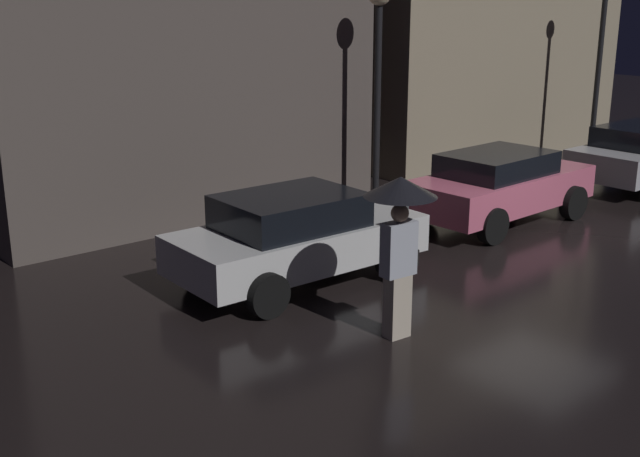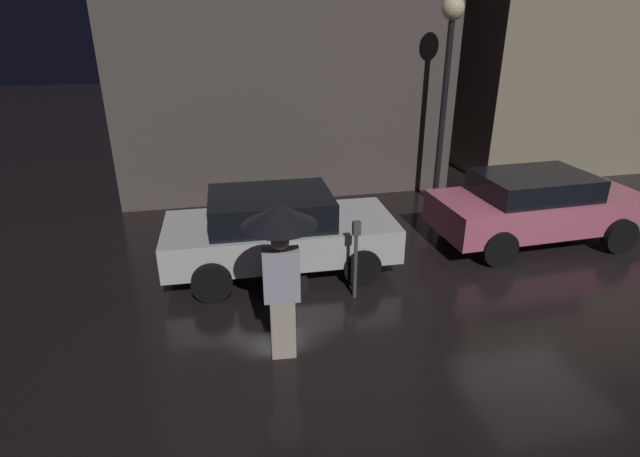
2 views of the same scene
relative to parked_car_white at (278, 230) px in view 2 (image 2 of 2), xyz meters
name	(u,v)px [view 2 (image 2 of 2)]	position (x,y,z in m)	size (l,w,h in m)	color
ground_plane	(551,279)	(4.64, -1.44, -0.76)	(60.00, 60.00, 0.00)	black
building_facade_right	(617,32)	(10.64, 5.06, 3.05)	(8.93, 3.00, 7.62)	gray
parked_car_white	(278,230)	(0.00, 0.00, 0.00)	(4.11, 1.98, 1.45)	silver
parked_car_pink	(536,205)	(5.23, 0.09, 0.01)	(4.22, 1.92, 1.43)	#DB6684
pedestrian_with_umbrella	(280,248)	(-0.30, -2.52, 0.86)	(0.95, 0.95, 2.20)	beige
parking_meter	(356,252)	(1.07, -1.28, 0.07)	(0.12, 0.10, 1.35)	#4C5154
street_lamp_near	(449,55)	(4.24, 2.60, 2.72)	(0.50, 0.50, 4.66)	black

